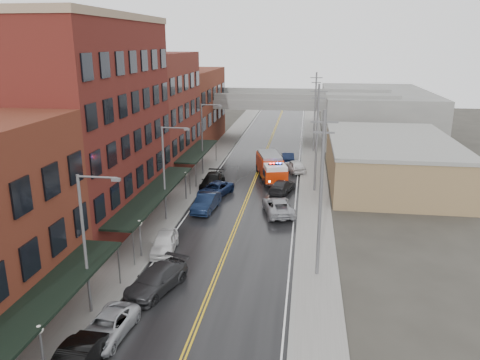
{
  "coord_description": "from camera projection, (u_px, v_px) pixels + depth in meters",
  "views": [
    {
      "loc": [
        6.03,
        -16.04,
        16.27
      ],
      "look_at": [
        -0.34,
        28.31,
        3.0
      ],
      "focal_mm": 35.0,
      "sensor_mm": 36.0,
      "label": 1
    }
  ],
  "objects": [
    {
      "name": "parked_car_right_3",
      "position": [
        288.0,
        157.0,
        65.33
      ],
      "size": [
        2.03,
        4.7,
        1.51
      ],
      "primitive_type": "imported",
      "rotation": [
        0.0,
        0.0,
        3.24
      ],
      "color": "black",
      "rests_on": "ground"
    },
    {
      "name": "curb_right",
      "position": [
        300.0,
        205.0,
        48.35
      ],
      "size": [
        0.3,
        160.0,
        0.15
      ],
      "primitive_type": "cube",
      "color": "gray",
      "rests_on": "ground"
    },
    {
      "name": "sidewalk_left",
      "position": [
        178.0,
        199.0,
        50.11
      ],
      "size": [
        3.0,
        160.0,
        0.15
      ],
      "primitive_type": "cube",
      "color": "slate",
      "rests_on": "ground"
    },
    {
      "name": "fire_truck",
      "position": [
        271.0,
        167.0,
        57.02
      ],
      "size": [
        4.81,
        8.57,
        2.98
      ],
      "rotation": [
        0.0,
        0.0,
        0.25
      ],
      "color": "#B52708",
      "rests_on": "ground"
    },
    {
      "name": "parked_car_left_6",
      "position": [
        215.0,
        190.0,
        51.2
      ],
      "size": [
        3.91,
        5.73,
        1.46
      ],
      "primitive_type": "imported",
      "rotation": [
        0.0,
        0.0,
        -0.31
      ],
      "color": "#122045",
      "rests_on": "ground"
    },
    {
      "name": "road",
      "position": [
        245.0,
        203.0,
        49.14
      ],
      "size": [
        11.0,
        160.0,
        0.02
      ],
      "primitive_type": "cube",
      "color": "black",
      "rests_on": "ground"
    },
    {
      "name": "globe_lamp_0",
      "position": [
        40.0,
        340.0,
        22.78
      ],
      "size": [
        0.44,
        0.44,
        3.12
      ],
      "color": "#59595B",
      "rests_on": "ground"
    },
    {
      "name": "parked_car_left_2",
      "position": [
        107.0,
        327.0,
        26.63
      ],
      "size": [
        2.61,
        4.97,
        1.34
      ],
      "primitive_type": "imported",
      "rotation": [
        0.0,
        0.0,
        -0.08
      ],
      "color": "#A3A6AB",
      "rests_on": "ground"
    },
    {
      "name": "right_far_block",
      "position": [
        375.0,
        113.0,
        83.51
      ],
      "size": [
        18.0,
        30.0,
        8.0
      ],
      "primitive_type": "cube",
      "color": "slate",
      "rests_on": "ground"
    },
    {
      "name": "utility_pole_1",
      "position": [
        317.0,
        137.0,
        51.11
      ],
      "size": [
        1.8,
        0.24,
        12.0
      ],
      "color": "#59595B",
      "rests_on": "ground"
    },
    {
      "name": "tan_building",
      "position": [
        389.0,
        162.0,
        55.74
      ],
      "size": [
        14.0,
        22.0,
        5.0
      ],
      "primitive_type": "cube",
      "color": "olive",
      "rests_on": "ground"
    },
    {
      "name": "brick_building_b",
      "position": [
        88.0,
        127.0,
        41.75
      ],
      "size": [
        9.0,
        20.0,
        18.0
      ],
      "primitive_type": "cube",
      "color": "maroon",
      "rests_on": "ground"
    },
    {
      "name": "overpass",
      "position": [
        271.0,
        106.0,
        77.81
      ],
      "size": [
        40.0,
        10.0,
        7.5
      ],
      "color": "slate",
      "rests_on": "ground"
    },
    {
      "name": "street_lamp_2",
      "position": [
        204.0,
        135.0,
        58.05
      ],
      "size": [
        2.64,
        0.22,
        9.0
      ],
      "color": "#59595B",
      "rests_on": "ground"
    },
    {
      "name": "street_lamp_1",
      "position": [
        166.0,
        168.0,
        42.86
      ],
      "size": [
        2.64,
        0.22,
        9.0
      ],
      "color": "#59595B",
      "rests_on": "ground"
    },
    {
      "name": "awning_0",
      "position": [
        40.0,
        304.0,
        24.63
      ],
      "size": [
        2.6,
        16.0,
        3.09
      ],
      "color": "black",
      "rests_on": "ground"
    },
    {
      "name": "parked_car_right_0",
      "position": [
        278.0,
        206.0,
        45.81
      ],
      "size": [
        3.87,
        6.12,
        1.57
      ],
      "primitive_type": "imported",
      "rotation": [
        0.0,
        0.0,
        3.38
      ],
      "color": "#94959B",
      "rests_on": "ground"
    },
    {
      "name": "parked_car_left_7",
      "position": [
        212.0,
        181.0,
        54.08
      ],
      "size": [
        2.28,
        5.59,
        1.62
      ],
      "primitive_type": "imported",
      "rotation": [
        0.0,
        0.0,
        -0.0
      ],
      "color": "black",
      "rests_on": "ground"
    },
    {
      "name": "brick_building_far",
      "position": [
        187.0,
        108.0,
        75.82
      ],
      "size": [
        9.0,
        20.0,
        12.0
      ],
      "primitive_type": "cube",
      "color": "brown",
      "rests_on": "ground"
    },
    {
      "name": "parked_car_left_5",
      "position": [
        206.0,
        202.0,
        46.73
      ],
      "size": [
        2.27,
        5.24,
        1.68
      ],
      "primitive_type": "imported",
      "rotation": [
        0.0,
        0.0,
        -0.1
      ],
      "color": "black",
      "rests_on": "ground"
    },
    {
      "name": "globe_lamp_2",
      "position": [
        186.0,
        179.0,
        49.35
      ],
      "size": [
        0.44,
        0.44,
        3.12
      ],
      "color": "#59595B",
      "rests_on": "ground"
    },
    {
      "name": "globe_lamp_1",
      "position": [
        140.0,
        230.0,
        36.07
      ],
      "size": [
        0.44,
        0.44,
        3.12
      ],
      "color": "#59595B",
      "rests_on": "ground"
    },
    {
      "name": "parked_car_right_1",
      "position": [
        282.0,
        186.0,
        52.43
      ],
      "size": [
        3.19,
        5.26,
        1.43
      ],
      "primitive_type": "imported",
      "rotation": [
        0.0,
        0.0,
        2.88
      ],
      "color": "#232426",
      "rests_on": "ground"
    },
    {
      "name": "parked_car_left_3",
      "position": [
        157.0,
        280.0,
        31.65
      ],
      "size": [
        3.81,
        5.95,
        1.61
      ],
      "primitive_type": "imported",
      "rotation": [
        0.0,
        0.0,
        -0.3
      ],
      "color": "#29292B",
      "rests_on": "ground"
    },
    {
      "name": "sidewalk_right",
      "position": [
        316.0,
        206.0,
        48.12
      ],
      "size": [
        3.0,
        160.0,
        0.15
      ],
      "primitive_type": "cube",
      "color": "slate",
      "rests_on": "ground"
    },
    {
      "name": "brick_building_c",
      "position": [
        152.0,
        114.0,
        58.79
      ],
      "size": [
        9.0,
        15.0,
        15.0
      ],
      "primitive_type": "cube",
      "color": "maroon",
      "rests_on": "ground"
    },
    {
      "name": "parked_car_right_2",
      "position": [
        295.0,
        166.0,
        60.72
      ],
      "size": [
        3.34,
        5.04,
        1.6
      ],
      "primitive_type": "imported",
      "rotation": [
        0.0,
        0.0,
        3.48
      ],
      "color": "silver",
      "rests_on": "ground"
    },
    {
      "name": "utility_pole_2",
      "position": [
        315.0,
        111.0,
        70.09
      ],
      "size": [
        1.8,
        0.24,
        12.0
      ],
      "color": "#59595B",
      "rests_on": "ground"
    },
    {
      "name": "parked_car_left_4",
      "position": [
        164.0,
        243.0,
        37.52
      ],
      "size": [
        2.42,
        4.82,
        1.57
      ],
      "primitive_type": "imported",
      "rotation": [
        0.0,
        0.0,
        0.13
      ],
      "color": "silver",
      "rests_on": "ground"
    },
    {
      "name": "awning_1",
      "position": [
        154.0,
        193.0,
        42.67
      ],
      "size": [
        2.6,
        18.0,
        3.09
      ],
      "color": "black",
      "rests_on": "ground"
    },
    {
      "name": "awning_2",
      "position": [
        198.0,
        151.0,
        59.28
      ],
      "size": [
        2.6,
        13.0,
        3.09
      ],
      "color": "black",
      "rests_on": "ground"
    },
    {
      "name": "curb_left",
      "position": [
        193.0,
        200.0,
        49.89
      ],
      "size": [
        0.3,
        160.0,
        0.15
      ],
      "primitive_type": "cube",
      "color": "gray",
      "rests_on": "ground"
    },
    {
      "name": "utility_pole_0",
      "position": [
        321.0,
        193.0,
        32.13
      ],
      "size": [
        1.8,
        0.24,
        12.0
      ],
      "color": "#59595B",
      "rests_on": "ground"
    },
    {
      "name": "street_lamp_0",
      "position": [
        88.0,
        237.0,
        27.68
      ],
      "size": [
        2.64,
        0.22,
        9.0
      ],
      "color": "#59595B",
      "rests_on": "ground"
    }
  ]
}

